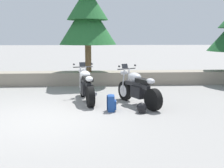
{
  "coord_description": "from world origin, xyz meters",
  "views": [
    {
      "loc": [
        1.43,
        -6.51,
        2.03
      ],
      "look_at": [
        1.89,
        1.2,
        0.65
      ],
      "focal_mm": 42.52,
      "sensor_mm": 36.0,
      "label": 1
    }
  ],
  "objects_px": {
    "motorcycle_silver_centre": "(138,89)",
    "rider_backpack": "(111,102)",
    "motorcycle_white_near_left": "(86,86)",
    "pine_tree_mid_left": "(88,15)",
    "rider_helmet": "(142,108)"
  },
  "relations": [
    {
      "from": "motorcycle_white_near_left",
      "to": "pine_tree_mid_left",
      "type": "bearing_deg",
      "value": 90.17
    },
    {
      "from": "pine_tree_mid_left",
      "to": "motorcycle_silver_centre",
      "type": "bearing_deg",
      "value": -65.8
    },
    {
      "from": "motorcycle_silver_centre",
      "to": "rider_backpack",
      "type": "bearing_deg",
      "value": -141.74
    },
    {
      "from": "motorcycle_silver_centre",
      "to": "motorcycle_white_near_left",
      "type": "bearing_deg",
      "value": 160.42
    },
    {
      "from": "motorcycle_white_near_left",
      "to": "pine_tree_mid_left",
      "type": "xyz_separation_m",
      "value": [
        -0.01,
        2.94,
        2.41
      ]
    },
    {
      "from": "rider_backpack",
      "to": "rider_helmet",
      "type": "relative_size",
      "value": 1.68
    },
    {
      "from": "motorcycle_white_near_left",
      "to": "motorcycle_silver_centre",
      "type": "distance_m",
      "value": 1.66
    },
    {
      "from": "motorcycle_white_near_left",
      "to": "motorcycle_silver_centre",
      "type": "relative_size",
      "value": 1.07
    },
    {
      "from": "rider_helmet",
      "to": "rider_backpack",
      "type": "bearing_deg",
      "value": 164.57
    },
    {
      "from": "motorcycle_white_near_left",
      "to": "pine_tree_mid_left",
      "type": "distance_m",
      "value": 3.8
    },
    {
      "from": "motorcycle_silver_centre",
      "to": "pine_tree_mid_left",
      "type": "height_order",
      "value": "pine_tree_mid_left"
    },
    {
      "from": "motorcycle_white_near_left",
      "to": "rider_helmet",
      "type": "distance_m",
      "value": 2.13
    },
    {
      "from": "motorcycle_white_near_left",
      "to": "rider_helmet",
      "type": "bearing_deg",
      "value": -42.97
    },
    {
      "from": "motorcycle_silver_centre",
      "to": "rider_backpack",
      "type": "xyz_separation_m",
      "value": [
        -0.83,
        -0.66,
        -0.24
      ]
    },
    {
      "from": "rider_backpack",
      "to": "rider_helmet",
      "type": "bearing_deg",
      "value": -15.43
    }
  ]
}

